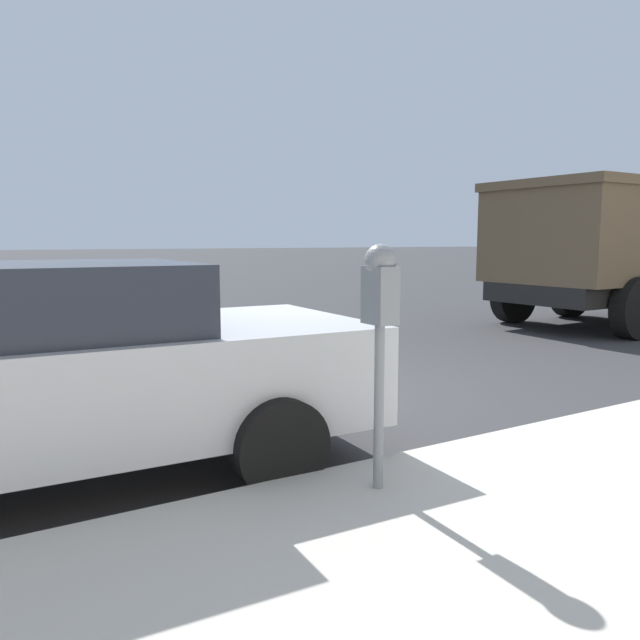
% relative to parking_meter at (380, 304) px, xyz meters
% --- Properties ---
extents(ground_plane, '(220.00, 220.00, 0.00)m').
position_rel_parking_meter_xyz_m(ground_plane, '(2.63, -0.96, -1.27)').
color(ground_plane, '#333335').
extents(parking_meter, '(0.21, 0.19, 1.47)m').
position_rel_parking_meter_xyz_m(parking_meter, '(0.00, 0.00, 0.00)').
color(parking_meter, gray).
rests_on(parking_meter, sidewalk).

